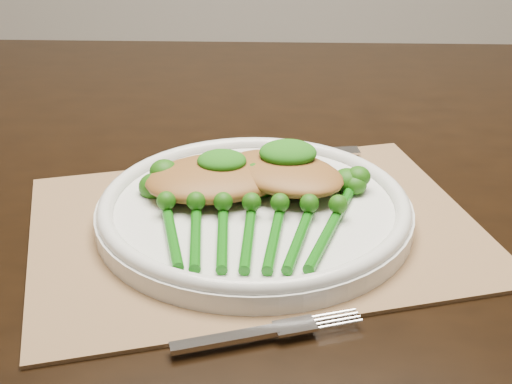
{
  "coord_description": "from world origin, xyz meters",
  "views": [
    {
      "loc": [
        0.03,
        -0.65,
        1.09
      ],
      "look_at": [
        0.03,
        -0.04,
        0.78
      ],
      "focal_mm": 50.0,
      "sensor_mm": 36.0,
      "label": 1
    }
  ],
  "objects_px": {
    "placemat": "(255,227)",
    "chicken_fillet_left": "(218,177)",
    "dinner_plate": "(254,208)",
    "broccolini_bundle": "(250,224)",
    "dining_table": "(285,379)"
  },
  "relations": [
    {
      "from": "placemat",
      "to": "chicken_fillet_left",
      "type": "relative_size",
      "value": 2.89
    },
    {
      "from": "dinner_plate",
      "to": "broccolini_bundle",
      "type": "distance_m",
      "value": 0.05
    },
    {
      "from": "placemat",
      "to": "chicken_fillet_left",
      "type": "bearing_deg",
      "value": 119.04
    },
    {
      "from": "chicken_fillet_left",
      "to": "dinner_plate",
      "type": "bearing_deg",
      "value": -55.31
    },
    {
      "from": "chicken_fillet_left",
      "to": "broccolini_bundle",
      "type": "relative_size",
      "value": 0.75
    },
    {
      "from": "dining_table",
      "to": "dinner_plate",
      "type": "bearing_deg",
      "value": -100.83
    },
    {
      "from": "placemat",
      "to": "chicken_fillet_left",
      "type": "distance_m",
      "value": 0.06
    },
    {
      "from": "placemat",
      "to": "dinner_plate",
      "type": "bearing_deg",
      "value": 81.57
    },
    {
      "from": "dinner_plate",
      "to": "chicken_fillet_left",
      "type": "height_order",
      "value": "chicken_fillet_left"
    },
    {
      "from": "dinner_plate",
      "to": "broccolini_bundle",
      "type": "bearing_deg",
      "value": -94.45
    },
    {
      "from": "dining_table",
      "to": "dinner_plate",
      "type": "relative_size",
      "value": 5.4
    },
    {
      "from": "dining_table",
      "to": "broccolini_bundle",
      "type": "distance_m",
      "value": 0.47
    },
    {
      "from": "chicken_fillet_left",
      "to": "broccolini_bundle",
      "type": "distance_m",
      "value": 0.08
    },
    {
      "from": "dining_table",
      "to": "placemat",
      "type": "height_order",
      "value": "placemat"
    },
    {
      "from": "dining_table",
      "to": "placemat",
      "type": "xyz_separation_m",
      "value": [
        -0.04,
        -0.21,
        0.37
      ]
    }
  ]
}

